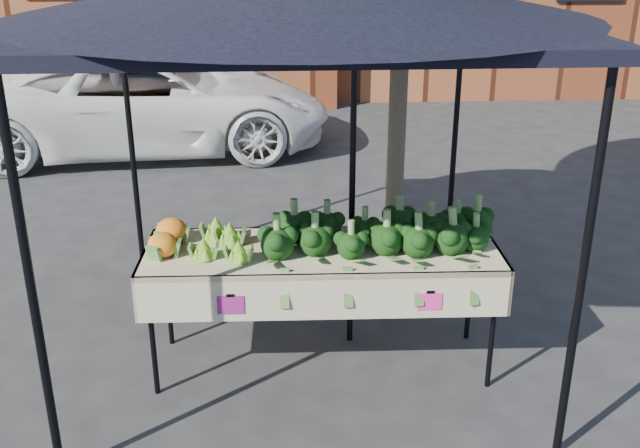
{
  "coord_description": "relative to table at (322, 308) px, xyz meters",
  "views": [
    {
      "loc": [
        -0.11,
        -4.55,
        2.88
      ],
      "look_at": [
        0.2,
        0.13,
        1.0
      ],
      "focal_mm": 40.91,
      "sensor_mm": 36.0,
      "label": 1
    }
  ],
  "objects": [
    {
      "name": "cauliflower_pair",
      "position": [
        -1.04,
        0.07,
        0.54
      ],
      "size": [
        0.24,
        0.44,
        0.19
      ],
      "primitive_type": "ellipsoid",
      "color": "orange",
      "rests_on": "table"
    },
    {
      "name": "canopy",
      "position": [
        -0.12,
        0.4,
        0.92
      ],
      "size": [
        3.16,
        3.16,
        2.74
      ],
      "primitive_type": null,
      "color": "black",
      "rests_on": "ground"
    },
    {
      "name": "table",
      "position": [
        0.0,
        0.0,
        0.0
      ],
      "size": [
        2.42,
        0.87,
        0.9
      ],
      "color": "beige",
      "rests_on": "ground"
    },
    {
      "name": "street_tree",
      "position": [
        0.72,
        1.4,
        1.73
      ],
      "size": [
        2.21,
        2.21,
        4.35
      ],
      "primitive_type": null,
      "color": "#1E4C14",
      "rests_on": "ground"
    },
    {
      "name": "ground",
      "position": [
        -0.2,
        0.07,
        -0.45
      ],
      "size": [
        90.0,
        90.0,
        0.0
      ],
      "primitive_type": "plane",
      "color": "#242426"
    },
    {
      "name": "broccoli_heap",
      "position": [
        0.39,
        0.03,
        0.59
      ],
      "size": [
        1.61,
        0.58,
        0.27
      ],
      "primitive_type": "ellipsoid",
      "color": "black",
      "rests_on": "table"
    },
    {
      "name": "romanesco_cluster",
      "position": [
        -0.67,
        0.04,
        0.56
      ],
      "size": [
        0.44,
        0.58,
        0.21
      ],
      "primitive_type": "ellipsoid",
      "color": "#7ABC2D",
      "rests_on": "table"
    }
  ]
}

